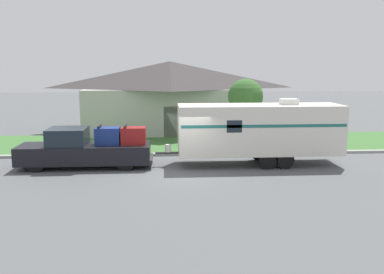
{
  "coord_description": "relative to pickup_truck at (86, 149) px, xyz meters",
  "views": [
    {
      "loc": [
        -0.91,
        -18.8,
        4.79
      ],
      "look_at": [
        0.49,
        1.36,
        1.4
      ],
      "focal_mm": 40.0,
      "sensor_mm": 36.0,
      "label": 1
    }
  ],
  "objects": [
    {
      "name": "lawn_strip",
      "position": [
        4.56,
        6.04,
        -0.86
      ],
      "size": [
        80.0,
        7.0,
        0.03
      ],
      "color": "#3D6B33",
      "rests_on": "ground_plane"
    },
    {
      "name": "tree_in_yard",
      "position": [
        8.52,
        4.68,
        2.1
      ],
      "size": [
        2.07,
        2.07,
        4.03
      ],
      "color": "brown",
      "rests_on": "ground_plane"
    },
    {
      "name": "travel_trailer",
      "position": [
        8.32,
        -0.0,
        0.87
      ],
      "size": [
        8.96,
        2.23,
        3.21
      ],
      "color": "black",
      "rests_on": "ground_plane"
    },
    {
      "name": "house_across_street",
      "position": [
        4.21,
        11.26,
        1.76
      ],
      "size": [
        12.9,
        6.78,
        5.09
      ],
      "color": "#B2B2A8",
      "rests_on": "ground_plane"
    },
    {
      "name": "ground_plane",
      "position": [
        4.56,
        -1.36,
        -0.88
      ],
      "size": [
        120.0,
        120.0,
        0.0
      ],
      "primitive_type": "plane",
      "color": "#515456"
    },
    {
      "name": "mailbox",
      "position": [
        11.98,
        3.14,
        0.12
      ],
      "size": [
        0.48,
        0.2,
        1.3
      ],
      "color": "brown",
      "rests_on": "ground_plane"
    },
    {
      "name": "pickup_truck",
      "position": [
        0.0,
        0.0,
        0.0
      ],
      "size": [
        6.27,
        1.94,
        2.02
      ],
      "color": "black",
      "rests_on": "ground_plane"
    },
    {
      "name": "curb_strip",
      "position": [
        4.56,
        2.39,
        -0.81
      ],
      "size": [
        80.0,
        0.3,
        0.14
      ],
      "color": "#999993",
      "rests_on": "ground_plane"
    }
  ]
}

